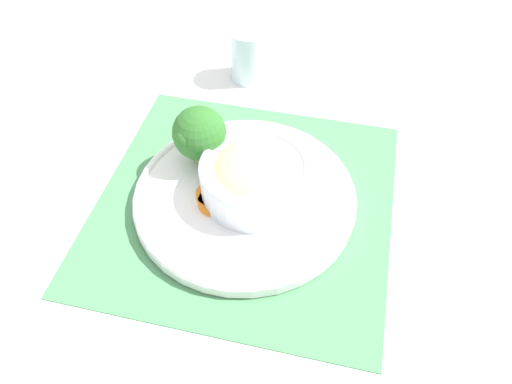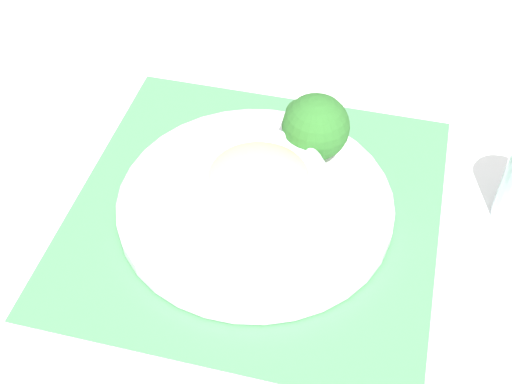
# 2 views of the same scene
# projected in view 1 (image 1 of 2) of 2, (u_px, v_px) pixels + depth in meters

# --- Properties ---
(ground_plane) EXTENTS (4.00, 4.00, 0.00)m
(ground_plane) POSITION_uv_depth(u_px,v_px,m) (245.00, 203.00, 0.73)
(ground_plane) COLOR white
(placemat) EXTENTS (0.46, 0.46, 0.00)m
(placemat) POSITION_uv_depth(u_px,v_px,m) (245.00, 202.00, 0.73)
(placemat) COLOR #4C8C59
(placemat) RESTS_ON ground_plane
(plate) EXTENTS (0.32, 0.32, 0.02)m
(plate) POSITION_uv_depth(u_px,v_px,m) (245.00, 196.00, 0.72)
(plate) COLOR white
(plate) RESTS_ON placemat
(bowl) EXTENTS (0.15, 0.15, 0.07)m
(bowl) POSITION_uv_depth(u_px,v_px,m) (254.00, 176.00, 0.69)
(bowl) COLOR silver
(bowl) RESTS_ON plate
(broccoli_floret) EXTENTS (0.08, 0.08, 0.09)m
(broccoli_floret) POSITION_uv_depth(u_px,v_px,m) (199.00, 134.00, 0.72)
(broccoli_floret) COLOR #759E51
(broccoli_floret) RESTS_ON plate
(carrot_slice_near) EXTENTS (0.05, 0.05, 0.01)m
(carrot_slice_near) POSITION_uv_depth(u_px,v_px,m) (213.00, 194.00, 0.71)
(carrot_slice_near) COLOR orange
(carrot_slice_near) RESTS_ON plate
(carrot_slice_middle) EXTENTS (0.05, 0.05, 0.01)m
(carrot_slice_middle) POSITION_uv_depth(u_px,v_px,m) (216.00, 202.00, 0.70)
(carrot_slice_middle) COLOR orange
(carrot_slice_middle) RESTS_ON plate
(water_glass) EXTENTS (0.07, 0.07, 0.10)m
(water_glass) POSITION_uv_depth(u_px,v_px,m) (249.00, 57.00, 0.90)
(water_glass) COLOR silver
(water_glass) RESTS_ON ground_plane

